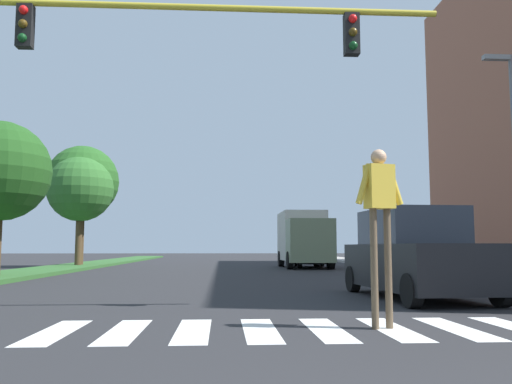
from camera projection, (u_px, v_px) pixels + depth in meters
The scene contains 12 objects.
ground_plane at pixel (239, 267), 31.05m from camera, with size 140.00×140.00×0.00m, color #262628.
crosswalk at pixel (293, 330), 7.29m from camera, with size 6.75×2.20×0.01m.
median_strip at pixel (71, 267), 28.52m from camera, with size 2.78×64.00×0.15m, color #2D5B28.
tree_far at pixel (80, 189), 29.93m from camera, with size 3.64×3.64×6.02m.
tree_distant at pixel (82, 182), 30.93m from camera, with size 4.10×4.10×6.77m.
sidewalk_right at pixel (409, 266), 29.65m from camera, with size 3.00×64.00×0.15m, color #9E9991.
traffic_light_gantry at pixel (29, 62), 9.72m from camera, with size 11.00×0.30×6.00m.
street_lamp_right at pixel (512, 143), 18.12m from camera, with size 1.02×0.24×7.50m.
pedestrian_performer at pixel (380, 208), 7.55m from camera, with size 0.74×0.33×2.49m.
suv_crossing at pixel (414, 256), 11.94m from camera, with size 2.18×4.69×1.97m.
sedan_midblock at pixel (311, 253), 30.50m from camera, with size 2.10×4.56×1.75m.
truck_box_delivery at pixel (304, 238), 29.75m from camera, with size 2.40×6.20×3.10m.
Camera 1 is at (-0.97, -1.33, 1.11)m, focal length 37.91 mm.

